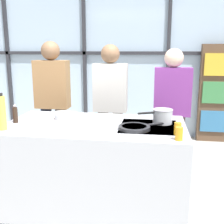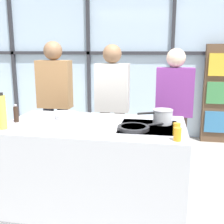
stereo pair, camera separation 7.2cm
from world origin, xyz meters
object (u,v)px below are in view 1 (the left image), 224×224
spectator_far_left (53,99)px  pepper_grinder (15,114)px  spectator_center_right (172,107)px  oil_bottle (2,113)px  frying_pan (135,127)px  juice_glass_far (178,129)px  spectator_center_left (110,102)px  juice_glass_near (179,134)px  mixing_bowl (67,116)px  saucepan (162,116)px  white_plate (61,114)px

spectator_far_left → pepper_grinder: 1.01m
spectator_center_right → oil_bottle: (-1.52, -1.26, 0.15)m
spectator_far_left → spectator_center_right: spectator_far_left is taller
frying_pan → juice_glass_far: 0.38m
spectator_center_left → juice_glass_near: (0.75, -1.32, 0.01)m
mixing_bowl → juice_glass_far: 1.15m
spectator_far_left → juice_glass_near: size_ratio=16.34×
spectator_far_left → spectator_center_left: (0.77, 0.00, -0.02)m
spectator_center_left → spectator_center_right: size_ratio=1.03×
juice_glass_near → juice_glass_far: same height
juice_glass_near → spectator_center_left: bearing=119.6°
saucepan → frying_pan: bearing=-134.6°
spectator_center_right → juice_glass_far: size_ratio=15.49×
frying_pan → spectator_center_right: bearing=70.8°
spectator_center_left → white_plate: (-0.44, -0.60, -0.03)m
spectator_center_left → mixing_bowl: 0.85m
spectator_center_left → oil_bottle: bearing=59.2°
mixing_bowl → spectator_center_right: bearing=35.8°
juice_glass_far → juice_glass_near: bearing=-90.0°
spectator_far_left → juice_glass_far: (1.52, -1.18, -0.01)m
spectator_center_right → juice_glass_near: size_ratio=15.49×
frying_pan → juice_glass_far: (0.36, -0.11, 0.03)m
juice_glass_far → white_plate: bearing=154.0°
spectator_center_left → spectator_center_right: spectator_center_left is taller
pepper_grinder → juice_glass_far: bearing=-6.4°
spectator_far_left → juice_glass_far: 1.92m
spectator_far_left → oil_bottle: size_ratio=5.26×
oil_bottle → pepper_grinder: size_ratio=1.83×
spectator_far_left → oil_bottle: (0.01, -1.26, 0.09)m
spectator_center_right → oil_bottle: 1.98m
spectator_far_left → saucepan: size_ratio=5.24×
frying_pan → saucepan: saucepan is taller
frying_pan → oil_bottle: (-1.14, -0.19, 0.14)m
mixing_bowl → white_plate: bearing=122.4°
pepper_grinder → white_plate: bearing=52.3°
pepper_grinder → spectator_center_right: bearing=33.6°
frying_pan → oil_bottle: bearing=-170.6°
pepper_grinder → juice_glass_near: 1.54m
spectator_far_left → spectator_center_right: size_ratio=1.05×
spectator_center_left → frying_pan: 1.14m
pepper_grinder → juice_glass_near: pepper_grinder is taller
juice_glass_near → white_plate: bearing=148.8°
oil_bottle → juice_glass_near: 1.50m
spectator_far_left → juice_glass_near: (1.52, -1.32, -0.01)m
spectator_center_left → frying_pan: size_ratio=3.71×
pepper_grinder → spectator_far_left: bearing=90.3°
white_plate → oil_bottle: 0.74m
spectator_far_left → white_plate: bearing=118.2°
saucepan → oil_bottle: 1.45m
frying_pan → juice_glass_near: (0.36, -0.25, 0.03)m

